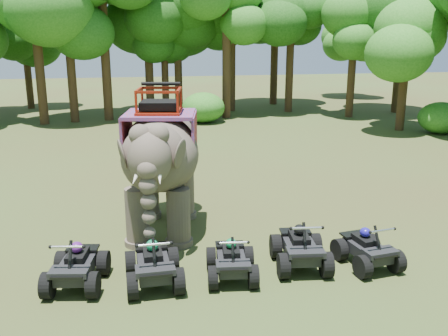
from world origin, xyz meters
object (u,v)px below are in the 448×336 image
at_px(atv_1, 153,259).
at_px(atv_0, 76,261).
at_px(elephant, 161,160).
at_px(atv_3, 301,242).
at_px(atv_2, 231,255).
at_px(atv_4, 368,244).

bearing_deg(atv_1, atv_0, 169.67).
relative_size(elephant, atv_1, 2.93).
bearing_deg(atv_3, elephant, 143.12).
bearing_deg(atv_3, atv_1, -169.41).
height_order(atv_0, atv_2, atv_0).
xyz_separation_m(atv_0, atv_3, (5.41, -0.03, 0.03)).
bearing_deg(atv_0, atv_4, 7.13).
relative_size(atv_0, atv_4, 1.05).
height_order(elephant, atv_3, elephant).
distance_m(atv_0, atv_2, 3.61).
bearing_deg(elephant, atv_1, -87.45).
relative_size(elephant, atv_2, 3.23).
xyz_separation_m(elephant, atv_4, (4.88, -3.34, -1.55)).
xyz_separation_m(atv_1, atv_4, (5.33, -0.03, -0.05)).
bearing_deg(atv_2, atv_0, -177.92).
relative_size(atv_3, atv_4, 1.10).
xyz_separation_m(atv_2, atv_3, (1.81, 0.27, 0.07)).
relative_size(atv_0, atv_1, 0.98).
distance_m(atv_1, atv_3, 3.66).
height_order(elephant, atv_4, elephant).
bearing_deg(atv_1, atv_4, -2.00).
height_order(elephant, atv_0, elephant).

